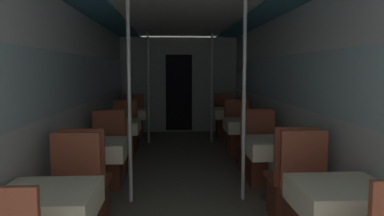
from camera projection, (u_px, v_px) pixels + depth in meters
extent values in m
cube|color=silver|center=(81.00, 97.00, 5.17)|extent=(0.05, 10.17, 2.30)
cube|color=silver|center=(82.00, 79.00, 5.15)|extent=(0.03, 9.35, 0.67)
cube|color=silver|center=(284.00, 96.00, 5.32)|extent=(0.05, 10.17, 2.30)
cube|color=silver|center=(284.00, 79.00, 5.30)|extent=(0.03, 9.35, 0.67)
cube|color=silver|center=(184.00, 9.00, 5.12)|extent=(2.85, 10.17, 0.04)
cube|color=teal|center=(98.00, 11.00, 5.06)|extent=(0.51, 9.76, 0.03)
cube|color=teal|center=(268.00, 13.00, 5.19)|extent=(0.51, 9.76, 0.03)
cube|color=gray|center=(179.00, 85.00, 9.13)|extent=(2.80, 0.08, 2.30)
cube|color=black|center=(179.00, 93.00, 9.10)|extent=(0.64, 0.01, 1.84)
cube|color=#93704C|center=(47.00, 192.00, 2.53)|extent=(0.61, 0.61, 0.02)
cube|color=beige|center=(48.00, 203.00, 2.54)|extent=(0.65, 0.65, 0.19)
cube|color=brown|center=(71.00, 202.00, 3.13)|extent=(0.43, 0.43, 0.05)
cube|color=brown|center=(76.00, 162.00, 3.29)|extent=(0.43, 0.04, 0.53)
cylinder|color=#4C4C51|center=(99.00, 201.00, 4.33)|extent=(0.30, 0.30, 0.01)
cylinder|color=#B7B7BC|center=(99.00, 172.00, 4.30)|extent=(0.12, 0.12, 0.68)
cube|color=#93704C|center=(98.00, 142.00, 4.26)|extent=(0.61, 0.61, 0.02)
cube|color=beige|center=(98.00, 149.00, 4.27)|extent=(0.65, 0.65, 0.19)
cube|color=brown|center=(88.00, 203.00, 3.75)|extent=(0.36, 0.36, 0.39)
cube|color=brown|center=(87.00, 181.00, 3.73)|extent=(0.43, 0.43, 0.05)
cube|color=brown|center=(82.00, 157.00, 3.51)|extent=(0.43, 0.04, 0.53)
cube|color=brown|center=(107.00, 172.00, 4.88)|extent=(0.36, 0.36, 0.39)
cube|color=brown|center=(107.00, 155.00, 4.86)|extent=(0.43, 0.43, 0.05)
cube|color=brown|center=(109.00, 130.00, 5.02)|extent=(0.43, 0.04, 0.53)
cylinder|color=silver|center=(129.00, 103.00, 4.24)|extent=(0.04, 0.04, 2.30)
cylinder|color=#4C4C51|center=(120.00, 164.00, 6.06)|extent=(0.30, 0.30, 0.01)
cylinder|color=#B7B7BC|center=(119.00, 143.00, 6.03)|extent=(0.12, 0.12, 0.68)
cube|color=#93704C|center=(119.00, 121.00, 5.99)|extent=(0.61, 0.61, 0.02)
cube|color=beige|center=(119.00, 126.00, 6.00)|extent=(0.65, 0.65, 0.19)
cube|color=brown|center=(114.00, 161.00, 5.48)|extent=(0.36, 0.36, 0.39)
cube|color=brown|center=(114.00, 146.00, 5.46)|extent=(0.43, 0.43, 0.05)
cube|color=brown|center=(111.00, 128.00, 5.23)|extent=(0.43, 0.04, 0.53)
cube|color=brown|center=(124.00, 145.00, 6.61)|extent=(0.36, 0.36, 0.39)
cube|color=brown|center=(124.00, 133.00, 6.59)|extent=(0.43, 0.43, 0.05)
cube|color=brown|center=(125.00, 115.00, 6.75)|extent=(0.43, 0.04, 0.53)
cylinder|color=#4C4C51|center=(131.00, 143.00, 7.79)|extent=(0.30, 0.30, 0.01)
cylinder|color=#B7B7BC|center=(131.00, 126.00, 7.76)|extent=(0.12, 0.12, 0.68)
cube|color=#93704C|center=(131.00, 110.00, 7.72)|extent=(0.61, 0.61, 0.02)
cube|color=beige|center=(131.00, 114.00, 7.73)|extent=(0.65, 0.65, 0.19)
cube|color=brown|center=(128.00, 139.00, 7.21)|extent=(0.36, 0.36, 0.39)
cube|color=brown|center=(128.00, 127.00, 7.19)|extent=(0.43, 0.43, 0.05)
cube|color=brown|center=(126.00, 113.00, 6.96)|extent=(0.43, 0.04, 0.53)
cube|color=brown|center=(134.00, 129.00, 8.34)|extent=(0.36, 0.36, 0.39)
cube|color=brown|center=(134.00, 119.00, 8.32)|extent=(0.43, 0.43, 0.05)
cube|color=brown|center=(134.00, 106.00, 8.48)|extent=(0.43, 0.04, 0.53)
cylinder|color=silver|center=(148.00, 88.00, 7.70)|extent=(0.04, 0.04, 2.30)
cube|color=#93704C|center=(342.00, 187.00, 2.64)|extent=(0.61, 0.61, 0.02)
cube|color=beige|center=(341.00, 198.00, 2.65)|extent=(0.65, 0.65, 0.19)
cube|color=brown|center=(311.00, 198.00, 3.24)|extent=(0.43, 0.43, 0.05)
cube|color=brown|center=(304.00, 159.00, 3.40)|extent=(0.43, 0.04, 0.53)
cylinder|color=#4C4C51|center=(273.00, 198.00, 4.44)|extent=(0.30, 0.30, 0.01)
cylinder|color=#B7B7BC|center=(274.00, 169.00, 4.41)|extent=(0.12, 0.12, 0.68)
cube|color=#93704C|center=(274.00, 140.00, 4.37)|extent=(0.61, 0.61, 0.02)
cube|color=beige|center=(274.00, 147.00, 4.38)|extent=(0.65, 0.65, 0.19)
cube|color=brown|center=(288.00, 199.00, 3.86)|extent=(0.36, 0.36, 0.39)
cube|color=brown|center=(289.00, 178.00, 3.84)|extent=(0.43, 0.43, 0.05)
cube|color=brown|center=(296.00, 154.00, 3.62)|extent=(0.43, 0.04, 0.53)
cube|color=brown|center=(262.00, 169.00, 4.99)|extent=(0.36, 0.36, 0.39)
cube|color=brown|center=(262.00, 153.00, 4.97)|extent=(0.43, 0.43, 0.05)
cube|color=brown|center=(259.00, 129.00, 5.13)|extent=(0.43, 0.04, 0.53)
cylinder|color=silver|center=(244.00, 102.00, 4.31)|extent=(0.04, 0.04, 2.30)
cylinder|color=#4C4C51|center=(245.00, 162.00, 6.17)|extent=(0.30, 0.30, 0.01)
cylinder|color=#B7B7BC|center=(245.00, 141.00, 6.14)|extent=(0.12, 0.12, 0.68)
cube|color=#93704C|center=(245.00, 120.00, 6.10)|extent=(0.61, 0.61, 0.02)
cube|color=beige|center=(245.00, 125.00, 6.11)|extent=(0.65, 0.65, 0.19)
cube|color=brown|center=(252.00, 159.00, 5.59)|extent=(0.36, 0.36, 0.39)
cube|color=brown|center=(252.00, 144.00, 5.57)|extent=(0.43, 0.43, 0.05)
cube|color=brown|center=(256.00, 127.00, 5.34)|extent=(0.43, 0.04, 0.53)
cube|color=brown|center=(239.00, 144.00, 6.72)|extent=(0.36, 0.36, 0.39)
cube|color=brown|center=(239.00, 132.00, 6.70)|extent=(0.43, 0.43, 0.05)
cube|color=brown|center=(237.00, 114.00, 6.86)|extent=(0.43, 0.04, 0.53)
cylinder|color=#4C4C51|center=(229.00, 142.00, 7.90)|extent=(0.30, 0.30, 0.01)
cylinder|color=#B7B7BC|center=(229.00, 125.00, 7.87)|extent=(0.12, 0.12, 0.68)
cube|color=#93704C|center=(229.00, 109.00, 7.83)|extent=(0.61, 0.61, 0.02)
cube|color=beige|center=(229.00, 113.00, 7.84)|extent=(0.65, 0.65, 0.19)
cube|color=brown|center=(233.00, 138.00, 7.32)|extent=(0.36, 0.36, 0.39)
cube|color=brown|center=(233.00, 126.00, 7.30)|extent=(0.43, 0.43, 0.05)
cube|color=brown|center=(235.00, 113.00, 7.07)|extent=(0.43, 0.04, 0.53)
cube|color=brown|center=(225.00, 129.00, 8.45)|extent=(0.36, 0.36, 0.39)
cube|color=brown|center=(225.00, 119.00, 8.43)|extent=(0.43, 0.43, 0.05)
cube|color=brown|center=(224.00, 105.00, 8.59)|extent=(0.43, 0.04, 0.53)
cylinder|color=silver|center=(212.00, 88.00, 7.77)|extent=(0.04, 0.04, 2.30)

